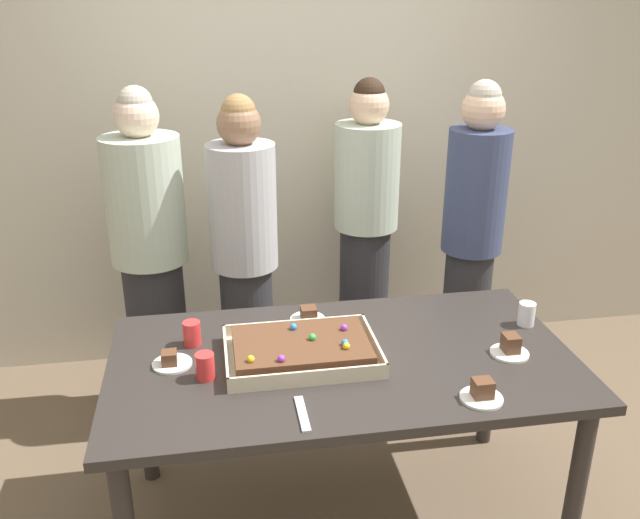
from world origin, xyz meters
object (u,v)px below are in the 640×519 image
object	(u,v)px
plated_slice_near_left	(482,393)
plated_slice_near_right	(171,361)
plated_slice_far_right	(308,316)
drink_cup_far_end	(192,333)
person_serving_front	(471,241)
sheet_cake	(301,350)
person_green_shirt_behind	(366,229)
plated_slice_far_left	(510,348)
cake_server_utensil	(302,414)
drink_cup_nearest	(527,314)
person_far_right_suit	(151,256)
party_table	(342,377)
drink_cup_middle	(205,366)
person_striped_tie_right	(245,259)

from	to	relation	value
plated_slice_near_left	plated_slice_near_right	bearing A→B (deg)	159.13
plated_slice_far_right	drink_cup_far_end	distance (m)	0.50
plated_slice_near_right	person_serving_front	xyz separation A→B (m)	(1.49, 0.79, 0.10)
sheet_cake	person_green_shirt_behind	bearing A→B (deg)	65.69
person_serving_front	plated_slice_far_left	bearing A→B (deg)	38.65
plated_slice_far_right	cake_server_utensil	bearing A→B (deg)	-100.32
drink_cup_nearest	person_green_shirt_behind	bearing A→B (deg)	113.23
cake_server_utensil	person_far_right_suit	world-z (taller)	person_far_right_suit
cake_server_utensil	drink_cup_far_end	bearing A→B (deg)	123.76
person_green_shirt_behind	sheet_cake	bearing A→B (deg)	0.02
party_table	person_green_shirt_behind	bearing A→B (deg)	72.74
sheet_cake	drink_cup_middle	world-z (taller)	drink_cup_middle
party_table	sheet_cake	xyz separation A→B (m)	(-0.16, 0.02, 0.13)
drink_cup_middle	person_striped_tie_right	distance (m)	0.96
plated_slice_near_left	person_green_shirt_behind	size ratio (longest dim) A/B	0.09
drink_cup_middle	person_serving_front	xyz separation A→B (m)	(1.37, 0.91, 0.06)
plated_slice_near_left	sheet_cake	bearing A→B (deg)	146.57
person_green_shirt_behind	person_far_right_suit	size ratio (longest dim) A/B	0.99
sheet_cake	plated_slice_near_right	size ratio (longest dim) A/B	3.89
cake_server_utensil	person_striped_tie_right	distance (m)	1.23
sheet_cake	cake_server_utensil	xyz separation A→B (m)	(-0.05, -0.37, -0.03)
plated_slice_far_left	person_striped_tie_right	bearing A→B (deg)	135.12
plated_slice_near_left	person_striped_tie_right	size ratio (longest dim) A/B	0.09
party_table	sheet_cake	world-z (taller)	sheet_cake
plated_slice_far_right	drink_cup_middle	world-z (taller)	drink_cup_middle
cake_server_utensil	person_serving_front	bearing A→B (deg)	48.51
person_striped_tie_right	party_table	bearing A→B (deg)	9.47
sheet_cake	plated_slice_near_left	distance (m)	0.69
plated_slice_far_right	person_green_shirt_behind	distance (m)	0.97
plated_slice_near_right	plated_slice_far_left	size ratio (longest dim) A/B	1.00
plated_slice_near_left	cake_server_utensil	distance (m)	0.63
plated_slice_near_left	cake_server_utensil	world-z (taller)	plated_slice_near_left
plated_slice_far_right	cake_server_utensil	world-z (taller)	plated_slice_far_right
sheet_cake	drink_cup_far_end	size ratio (longest dim) A/B	5.84
person_green_shirt_behind	person_striped_tie_right	bearing A→B (deg)	-41.51
plated_slice_near_right	plated_slice_far_left	bearing A→B (deg)	-5.81
person_green_shirt_behind	drink_cup_middle	bearing A→B (deg)	-11.23
drink_cup_far_end	person_serving_front	distance (m)	1.56
plated_slice_far_left	plated_slice_far_right	size ratio (longest dim) A/B	1.00
plated_slice_far_left	cake_server_utensil	world-z (taller)	plated_slice_far_left
plated_slice_near_left	person_serving_front	world-z (taller)	person_serving_front
person_green_shirt_behind	person_far_right_suit	bearing A→B (deg)	-56.22
person_serving_front	person_far_right_suit	bearing A→B (deg)	-44.57
plated_slice_near_left	plated_slice_near_right	distance (m)	1.14
cake_server_utensil	plated_slice_near_right	bearing A→B (deg)	138.28
person_far_right_suit	person_green_shirt_behind	bearing A→B (deg)	66.89
plated_slice_near_right	drink_cup_far_end	xyz separation A→B (m)	(0.08, 0.15, 0.03)
party_table	plated_slice_near_left	xyz separation A→B (m)	(0.42, -0.36, 0.11)
person_striped_tie_right	plated_slice_far_left	bearing A→B (deg)	34.64
plated_slice_far_right	drink_cup_middle	size ratio (longest dim) A/B	1.50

